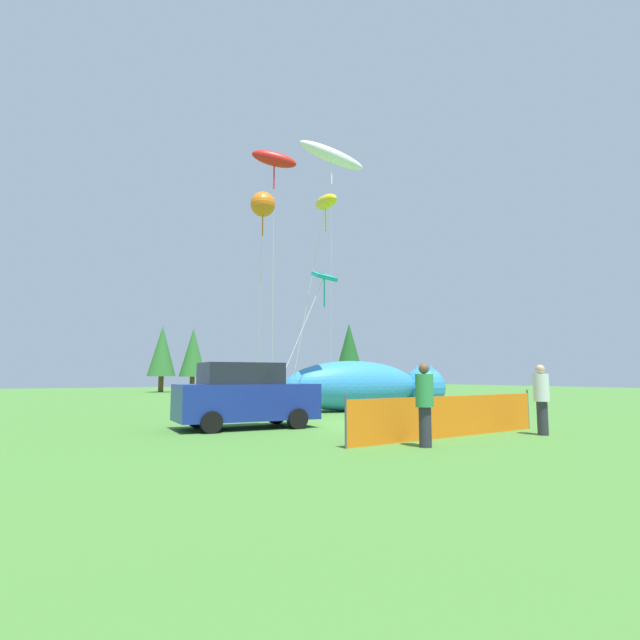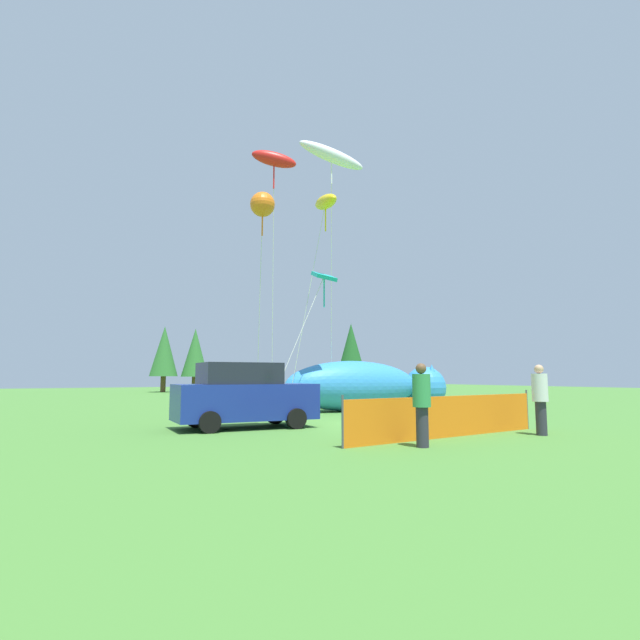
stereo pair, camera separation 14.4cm
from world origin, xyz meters
name	(u,v)px [view 1 (the left image)]	position (x,y,z in m)	size (l,w,h in m)	color
ground_plane	(364,425)	(0.00, 0.00, 0.00)	(120.00, 120.00, 0.00)	#477F33
parked_car	(245,396)	(-3.70, 0.99, 0.97)	(4.32, 2.18, 1.97)	navy
folding_chair	(437,409)	(1.61, -1.65, 0.54)	(0.76, 0.76, 0.93)	#267F33
inflatable_cat	(366,388)	(4.03, 5.41, 1.04)	(8.37, 2.82, 2.25)	#338CD8
safety_fence	(451,416)	(0.09, -3.77, 0.53)	(7.04, 0.67, 1.16)	orange
spectator_in_black_shirt	(541,396)	(2.50, -4.71, 1.02)	(0.41, 0.41, 1.88)	#2D2D38
spectator_in_yellow_shirt	(425,401)	(-1.77, -4.82, 1.01)	(0.41, 0.41, 1.86)	#2D2D38
kite_teal_diamond	(324,279)	(1.00, 4.18, 5.61)	(3.39, 1.03, 6.00)	silver
kite_yellow_hero	(326,203)	(1.32, 4.55, 9.05)	(2.08, 3.01, 9.76)	silver
kite_red_lizard	(274,160)	(-0.89, 5.09, 10.68)	(2.06, 1.97, 11.26)	silver
kite_orange_flower	(263,205)	(-1.61, 4.60, 8.45)	(1.16, 2.34, 8.97)	silver
kite_white_ghost	(332,156)	(1.60, 4.49, 11.21)	(3.13, 2.75, 11.98)	silver
horizon_tree_east	(193,353)	(4.86, 35.86, 3.87)	(2.64, 2.64, 6.30)	brown
horizon_tree_west	(162,351)	(2.00, 36.58, 3.96)	(2.71, 2.71, 6.46)	brown
horizon_tree_northeast	(349,349)	(19.65, 29.98, 4.33)	(2.96, 2.96, 7.06)	brown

